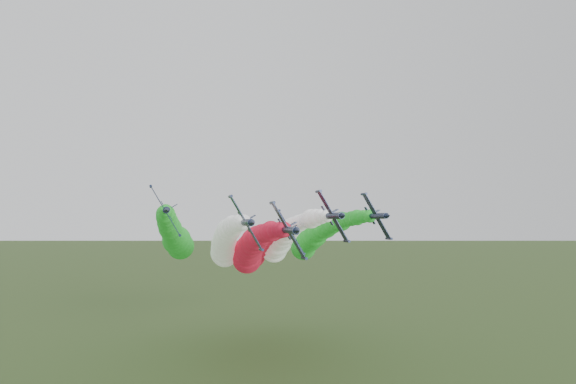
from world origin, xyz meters
name	(u,v)px	position (x,y,z in m)	size (l,w,h in m)	color
jet_lead	(250,251)	(-6.48, 47.06, 28.63)	(12.85, 88.35, 18.54)	black
jet_inner_left	(225,245)	(-12.42, 50.91, 29.95)	(12.44, 87.94, 18.13)	black
jet_inner_right	(280,240)	(3.20, 54.88, 30.93)	(12.66, 88.16, 18.35)	black
jet_outer_left	(175,237)	(-24.87, 64.02, 31.76)	(12.85, 88.35, 18.53)	black
jet_outer_right	(314,238)	(14.68, 62.24, 31.22)	(12.74, 88.23, 18.42)	black
jet_trail	(257,248)	(-0.38, 71.02, 28.01)	(12.47, 87.97, 18.15)	black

